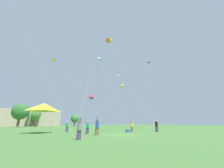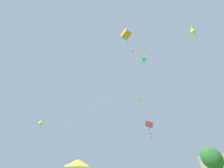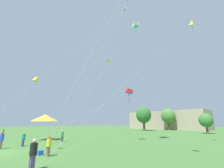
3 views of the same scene
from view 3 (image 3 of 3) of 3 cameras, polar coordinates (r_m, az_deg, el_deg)
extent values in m
cube|color=tan|center=(72.73, 20.19, -12.84)|extent=(32.96, 12.01, 7.59)
cylinder|color=brown|center=(57.35, 12.13, -15.41)|extent=(0.83, 0.83, 3.16)
ellipsoid|color=#2D662D|center=(57.40, 11.92, -11.43)|extent=(5.66, 5.09, 5.94)
cylinder|color=brown|center=(47.99, 32.52, -14.52)|extent=(0.51, 0.51, 1.95)
ellipsoid|color=#387533|center=(47.95, 32.12, -11.61)|extent=(3.49, 3.14, 3.66)
cylinder|color=brown|center=(63.47, 20.89, -14.74)|extent=(0.80, 0.80, 3.02)
ellipsoid|color=#477A38|center=(63.50, 20.58, -11.32)|extent=(5.41, 4.87, 5.68)
cylinder|color=#B7B7BC|center=(29.94, -28.36, -15.34)|extent=(0.05, 0.05, 3.05)
cylinder|color=#B7B7BC|center=(27.03, -26.48, -15.82)|extent=(0.05, 0.05, 3.05)
cylinder|color=#B7B7BC|center=(30.95, -22.75, -15.84)|extent=(0.05, 0.05, 3.05)
cylinder|color=#B7B7BC|center=(28.15, -20.36, -16.30)|extent=(0.05, 0.05, 3.05)
pyramid|color=yellow|center=(28.96, -24.05, -11.70)|extent=(3.39, 3.39, 1.16)
cube|color=blue|center=(16.36, -25.78, -22.47)|extent=(0.64, 0.42, 0.40)
cube|color=#473860|center=(11.55, -28.20, -24.99)|extent=(0.42, 0.23, 0.87)
cylinder|color=black|center=(11.41, -27.70, -21.10)|extent=(0.44, 0.44, 0.72)
sphere|color=tan|center=(11.35, -27.40, -18.70)|extent=(0.27, 0.27, 0.27)
cube|color=#473860|center=(25.99, -18.49, -19.19)|extent=(0.37, 0.20, 0.78)
cylinder|color=#288E3D|center=(25.94, -18.36, -17.64)|extent=(0.39, 0.39, 0.64)
sphere|color=tan|center=(25.91, -18.28, -16.69)|extent=(0.24, 0.24, 0.24)
cube|color=brown|center=(15.41, -23.17, -22.55)|extent=(0.38, 0.21, 0.80)
cylinder|color=yellow|center=(15.31, -22.89, -19.86)|extent=(0.40, 0.40, 0.66)
sphere|color=#896042|center=(15.27, -22.72, -18.22)|extent=(0.25, 0.25, 0.25)
cube|color=brown|center=(21.94, -36.73, -18.11)|extent=(0.41, 0.22, 0.85)
cylinder|color=blue|center=(21.87, -36.41, -16.11)|extent=(0.43, 0.43, 0.70)
sphere|color=brown|center=(21.84, -36.22, -14.90)|extent=(0.27, 0.27, 0.27)
cylinder|color=brown|center=(21.82, -36.10, -14.64)|extent=(0.19, 0.23, 0.60)
cube|color=#473860|center=(22.73, -30.85, -18.74)|extent=(0.38, 0.21, 0.79)
cylinder|color=teal|center=(22.66, -30.60, -16.95)|extent=(0.40, 0.40, 0.65)
sphere|color=tan|center=(22.63, -30.46, -15.86)|extent=(0.25, 0.25, 0.25)
cylinder|color=silver|center=(17.90, -4.44, 17.42)|extent=(1.90, 12.45, 24.59)
sphere|color=#2DBCD1|center=(27.93, 5.80, 29.25)|extent=(0.25, 0.25, 0.25)
sphere|color=#2DBCD1|center=(27.50, 6.00, 28.07)|extent=(0.25, 0.25, 0.25)
cylinder|color=silver|center=(20.04, -2.55, 6.31)|extent=(0.31, 14.08, 19.91)
cube|color=white|center=(29.34, 9.02, 21.29)|extent=(1.37, 1.31, 0.80)
cube|color=#2DBCD1|center=(29.17, 9.05, 20.80)|extent=(1.24, 1.17, 0.27)
sphere|color=#2DBCD1|center=(29.03, 9.08, 20.12)|extent=(0.16, 0.16, 0.16)
sphere|color=#2DBCD1|center=(28.72, 9.08, 19.42)|extent=(0.16, 0.16, 0.16)
cylinder|color=silver|center=(25.65, -6.91, -0.67)|extent=(11.69, 17.34, 17.84)
pyramid|color=yellow|center=(38.08, -1.34, 8.84)|extent=(1.35, 1.31, 0.58)
sphere|color=pink|center=(37.87, -1.40, 7.80)|extent=(0.16, 0.16, 0.16)
sphere|color=pink|center=(37.59, -1.29, 7.24)|extent=(0.16, 0.16, 0.16)
sphere|color=pink|center=(37.48, -1.31, 6.57)|extent=(0.16, 0.16, 0.16)
sphere|color=pink|center=(37.26, -1.38, 5.97)|extent=(0.16, 0.16, 0.16)
cylinder|color=silver|center=(22.83, -9.96, -11.39)|extent=(5.97, 13.02, 7.98)
cube|color=red|center=(25.52, 6.49, -2.78)|extent=(1.55, 1.52, 1.02)
cube|color=blue|center=(25.46, 6.51, -3.51)|extent=(1.33, 1.29, 0.46)
sphere|color=blue|center=(25.37, 6.33, -4.40)|extent=(0.18, 0.18, 0.18)
sphere|color=blue|center=(25.38, 6.50, -5.56)|extent=(0.18, 0.18, 0.18)
sphere|color=blue|center=(25.24, 6.63, -6.67)|extent=(0.18, 0.18, 0.18)
cylinder|color=silver|center=(11.45, -2.93, 14.36)|extent=(6.43, 5.07, 16.74)
cone|color=yellow|center=(17.85, -26.91, 1.89)|extent=(0.81, 0.95, 0.84)
sphere|color=green|center=(17.77, -27.15, 0.74)|extent=(0.09, 0.09, 0.09)
sphere|color=green|center=(17.75, -27.09, -0.12)|extent=(0.09, 0.09, 0.09)
cylinder|color=silver|center=(34.69, -22.75, 5.96)|extent=(11.77, 21.43, 28.56)
cone|color=pink|center=(49.84, -11.75, 16.94)|extent=(0.65, 0.75, 0.70)
sphere|color=purple|center=(49.72, -11.69, 16.62)|extent=(0.07, 0.07, 0.07)
sphere|color=purple|center=(49.55, -11.75, 16.46)|extent=(0.07, 0.07, 0.07)
sphere|color=purple|center=(49.50, -11.90, 16.23)|extent=(0.07, 0.07, 0.07)
cylinder|color=silver|center=(20.76, 6.45, -11.40)|extent=(6.00, 25.59, 7.86)
pyramid|color=#2DBCD1|center=(33.39, 16.48, -5.19)|extent=(0.58, 0.47, 0.37)
sphere|color=white|center=(33.33, 16.38, -5.76)|extent=(0.07, 0.07, 0.07)
sphere|color=white|center=(33.35, 16.57, -6.11)|extent=(0.07, 0.07, 0.07)
sphere|color=white|center=(33.34, 16.45, -6.49)|extent=(0.07, 0.07, 0.07)
sphere|color=white|center=(33.30, 16.53, -6.84)|extent=(0.07, 0.07, 0.07)
cylinder|color=silver|center=(15.79, 12.63, 7.01)|extent=(4.78, 18.40, 17.08)
cone|color=yellow|center=(26.46, 28.09, 19.97)|extent=(0.93, 0.85, 1.07)
sphere|color=blue|center=(26.21, 28.30, 19.17)|extent=(0.11, 0.11, 0.11)
sphere|color=blue|center=(26.05, 28.24, 18.56)|extent=(0.11, 0.11, 0.11)
sphere|color=blue|center=(25.84, 28.33, 18.04)|extent=(0.11, 0.11, 0.11)
sphere|color=blue|center=(25.80, 28.52, 17.30)|extent=(0.11, 0.11, 0.11)
cylinder|color=silver|center=(24.05, -18.05, 8.08)|extent=(9.39, 17.93, 23.56)
pyramid|color=pink|center=(31.73, 4.69, 26.41)|extent=(0.65, 0.69, 0.27)
sphere|color=green|center=(31.45, 4.67, 25.97)|extent=(0.08, 0.08, 0.08)
sphere|color=green|center=(31.36, 4.58, 25.56)|extent=(0.08, 0.08, 0.08)
sphere|color=green|center=(31.24, 4.76, 25.19)|extent=(0.08, 0.08, 0.08)
camera|label=1|loc=(30.50, -66.48, -8.79)|focal=20.00mm
camera|label=2|loc=(9.49, 51.06, -13.09)|focal=20.00mm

